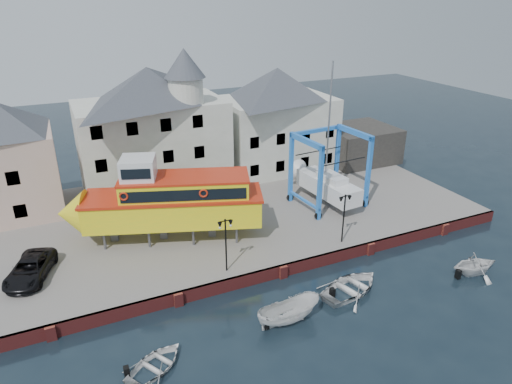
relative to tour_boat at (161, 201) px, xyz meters
name	(u,v)px	position (x,y,z in m)	size (l,w,h in m)	color
ground	(283,277)	(6.92, -7.81, -4.32)	(140.00, 140.00, 0.00)	#16222C
hardstanding	(229,212)	(6.92, 3.19, -3.82)	(44.00, 22.00, 1.00)	slate
quay_wall	(282,271)	(6.92, -7.71, -3.82)	(44.00, 0.47, 1.00)	maroon
building_pink	(6,160)	(-11.08, 10.19, 1.83)	(8.00, 7.00, 10.30)	#C5A395
building_white_main	(153,128)	(2.05, 10.58, 3.03)	(14.00, 8.30, 14.00)	#B8BAAC
building_white_right	(277,119)	(15.92, 11.19, 2.28)	(12.00, 8.00, 11.20)	#B8BAAC
shed_dark	(358,144)	(25.92, 9.19, -1.32)	(8.00, 7.00, 4.00)	#272523
lamp_post_left	(226,232)	(2.92, -6.61, -0.14)	(1.12, 0.32, 4.20)	black
lamp_post_right	(345,206)	(12.92, -6.61, -0.14)	(1.12, 0.32, 4.20)	black
tour_boat	(161,201)	(0.00, 0.00, 0.00)	(16.51, 8.89, 7.03)	#59595E
travel_lift	(323,179)	(15.75, 0.90, -1.10)	(6.57, 8.92, 13.24)	#2578BF
van	(30,269)	(-10.00, -1.73, -2.60)	(2.39, 5.17, 1.44)	black
motorboat_a	(288,322)	(4.92, -12.43, -4.32)	(1.67, 4.45, 1.72)	silver
motorboat_b	(351,292)	(10.51, -11.43, -4.32)	(3.63, 5.08, 1.05)	silver
motorboat_c	(473,274)	(20.29, -13.39, -4.32)	(3.14, 3.63, 1.91)	silver
motorboat_d	(156,369)	(-3.81, -12.84, -4.32)	(2.74, 3.84, 0.80)	silver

